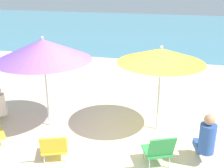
# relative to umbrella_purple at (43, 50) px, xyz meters

# --- Properties ---
(ground_plane) EXTENTS (40.00, 40.00, 0.00)m
(ground_plane) POSITION_rel_umbrella_purple_xyz_m (1.55, -0.40, -1.74)
(ground_plane) COLOR beige
(sea_water) EXTENTS (40.00, 16.00, 0.01)m
(sea_water) POSITION_rel_umbrella_purple_xyz_m (1.55, 13.90, -1.74)
(sea_water) COLOR teal
(sea_water) RESTS_ON ground_plane
(umbrella_purple) EXTENTS (2.01, 2.01, 2.02)m
(umbrella_purple) POSITION_rel_umbrella_purple_xyz_m (0.00, 0.00, 0.00)
(umbrella_purple) COLOR silver
(umbrella_purple) RESTS_ON ground_plane
(umbrella_yellow) EXTENTS (1.78, 1.78, 1.87)m
(umbrella_yellow) POSITION_rel_umbrella_purple_xyz_m (2.37, 0.41, -0.08)
(umbrella_yellow) COLOR silver
(umbrella_yellow) RESTS_ON ground_plane
(beach_chair_a) EXTENTS (0.64, 0.70, 0.58)m
(beach_chair_a) POSITION_rel_umbrella_purple_xyz_m (0.69, -1.19, -1.46)
(beach_chair_a) COLOR gold
(beach_chair_a) RESTS_ON ground_plane
(beach_chair_c) EXTENTS (0.63, 0.67, 0.68)m
(beach_chair_c) POSITION_rel_umbrella_purple_xyz_m (2.53, -0.94, -1.39)
(beach_chair_c) COLOR #33934C
(beach_chair_c) RESTS_ON ground_plane
(person_b) EXTENTS (0.35, 0.53, 0.99)m
(person_b) POSITION_rel_umbrella_purple_xyz_m (3.30, -0.62, -1.25)
(person_b) COLOR #2D519E
(person_b) RESTS_ON ground_plane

